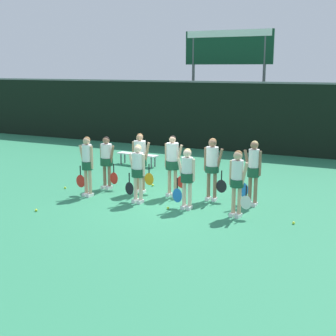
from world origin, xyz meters
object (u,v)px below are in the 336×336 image
object	(u,v)px
player_3	(237,178)
tennis_ball_3	(65,188)
player_6	(173,161)
player_7	(212,163)
tennis_ball_2	(184,198)
tennis_ball_0	(168,208)
scoreboard	(228,55)
player_0	(87,162)
tennis_ball_4	(294,223)
player_2	(187,174)
tennis_ball_5	(36,210)
player_5	(140,158)
bench_courtside	(138,155)
player_4	(107,158)
player_1	(138,169)
player_8	(253,168)
tennis_ball_1	(153,185)

from	to	relation	value
player_3	tennis_ball_3	distance (m)	5.75
player_6	player_7	distance (m)	1.19
tennis_ball_2	player_3	bearing A→B (deg)	-26.99
tennis_ball_3	tennis_ball_0	bearing A→B (deg)	-8.14
scoreboard	player_0	xyz separation A→B (m)	(-0.54, -10.98, -3.25)
player_6	tennis_ball_4	xyz separation A→B (m)	(3.70, -1.02, -1.03)
tennis_ball_4	player_2	bearing A→B (deg)	178.95
player_2	tennis_ball_0	world-z (taller)	player_2
scoreboard	tennis_ball_5	bearing A→B (deg)	-93.98
player_7	tennis_ball_3	distance (m)	4.75
player_3	tennis_ball_5	world-z (taller)	player_3
tennis_ball_3	tennis_ball_5	xyz separation A→B (m)	(0.78, -2.22, 0.00)
tennis_ball_4	tennis_ball_3	bearing A→B (deg)	177.27
player_5	player_0	bearing A→B (deg)	-146.38
player_6	tennis_ball_0	bearing A→B (deg)	-69.46
player_2	player_7	world-z (taller)	player_7
bench_courtside	player_4	bearing A→B (deg)	-70.93
bench_courtside	tennis_ball_4	size ratio (longest dim) A/B	25.70
player_0	player_3	distance (m)	4.52
player_1	player_8	world-z (taller)	player_8
player_3	tennis_ball_3	size ratio (longest dim) A/B	25.04
player_6	tennis_ball_3	size ratio (longest dim) A/B	26.39
player_0	tennis_ball_4	distance (m)	6.03
scoreboard	player_7	distance (m)	10.74
bench_courtside	player_0	distance (m)	4.60
player_3	tennis_ball_0	world-z (taller)	player_3
player_1	tennis_ball_3	bearing A→B (deg)	175.06
player_1	tennis_ball_4	size ratio (longest dim) A/B	24.22
player_4	player_7	size ratio (longest dim) A/B	0.92
player_0	player_6	xyz separation A→B (m)	(2.25, 1.06, 0.04)
player_5	player_6	world-z (taller)	player_5
player_2	tennis_ball_3	bearing A→B (deg)	173.37
player_2	player_3	bearing A→B (deg)	-5.91
scoreboard	tennis_ball_4	bearing A→B (deg)	-63.67
player_4	tennis_ball_2	bearing A→B (deg)	6.56
tennis_ball_1	bench_courtside	bearing A→B (deg)	127.41
tennis_ball_3	tennis_ball_4	world-z (taller)	same
player_0	player_8	bearing A→B (deg)	18.84
player_6	tennis_ball_2	bearing A→B (deg)	-12.58
player_4	player_8	bearing A→B (deg)	9.21
scoreboard	tennis_ball_4	size ratio (longest dim) A/B	80.18
player_2	tennis_ball_3	xyz separation A→B (m)	(-4.25, 0.29, -0.93)
player_7	tennis_ball_0	distance (m)	1.84
bench_courtside	tennis_ball_2	world-z (taller)	bench_courtside
player_4	tennis_ball_4	world-z (taller)	player_4
bench_courtside	player_7	bearing A→B (deg)	-32.89
player_2	player_6	bearing A→B (deg)	129.09
player_2	player_7	distance (m)	1.11
player_0	player_2	size ratio (longest dim) A/B	1.08
bench_courtside	tennis_ball_1	distance (m)	3.33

